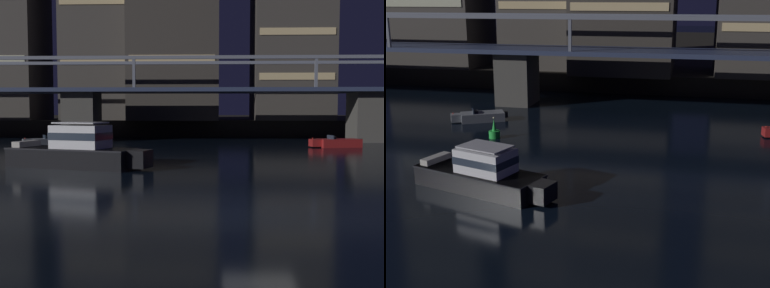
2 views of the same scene
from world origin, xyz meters
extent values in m
cube|color=black|center=(0.00, 86.12, 1.10)|extent=(240.00, 80.00, 2.20)
cube|color=#4C4944|center=(-16.24, 38.12, 2.77)|extent=(3.60, 4.40, 5.55)
cube|color=#2D3856|center=(0.00, 38.12, 5.78)|extent=(103.42, 6.40, 0.45)
cube|color=slate|center=(0.00, 35.22, 9.20)|extent=(103.42, 0.36, 0.36)
cube|color=slate|center=(0.00, 41.02, 9.20)|extent=(103.42, 0.36, 0.36)
cube|color=slate|center=(-29.23, 35.22, 7.60)|extent=(0.30, 0.30, 3.20)
cube|color=slate|center=(-9.74, 35.22, 7.60)|extent=(0.30, 0.30, 3.20)
cube|color=beige|center=(-31.29, 46.31, 10.35)|extent=(10.64, 0.10, 0.90)
cube|color=beige|center=(-16.79, 47.52, 10.12)|extent=(9.65, 0.10, 0.90)
cube|color=beige|center=(-6.33, 44.03, 10.06)|extent=(10.92, 0.10, 0.90)
cube|color=beige|center=(9.72, 45.78, 7.92)|extent=(9.68, 0.10, 0.90)
cube|color=black|center=(-10.07, 12.95, 0.60)|extent=(8.41, 4.85, 1.20)
cube|color=black|center=(-5.73, 11.61, 0.68)|extent=(1.47, 1.69, 1.04)
cube|color=black|center=(-10.07, 12.95, 1.15)|extent=(8.51, 4.95, 0.10)
cube|color=white|center=(-9.50, 12.78, 1.90)|extent=(3.68, 2.95, 1.40)
cube|color=#283342|center=(-9.50, 12.78, 1.95)|extent=(3.73, 3.00, 0.44)
cube|color=silver|center=(-9.50, 12.78, 2.75)|extent=(3.31, 2.66, 0.08)
cube|color=#B7B2A8|center=(-13.32, 13.96, 1.38)|extent=(1.19, 2.16, 0.36)
cube|color=maroon|center=(8.41, 29.26, 0.45)|extent=(1.07, 1.14, 0.70)
sphere|color=red|center=(8.16, 29.21, 0.88)|extent=(0.12, 0.12, 0.12)
cube|color=gray|center=(-16.76, 29.59, 0.40)|extent=(4.29, 3.47, 0.80)
cube|color=gray|center=(-18.87, 28.42, 0.45)|extent=(1.27, 1.30, 0.70)
cube|color=#283342|center=(-17.51, 29.17, 0.98)|extent=(0.74, 1.23, 0.36)
cube|color=#262628|center=(-17.29, 29.30, 0.92)|extent=(0.62, 0.68, 0.24)
cube|color=black|center=(-14.88, 30.63, 0.50)|extent=(0.49, 0.49, 0.60)
sphere|color=red|center=(-19.09, 28.30, 0.88)|extent=(0.12, 0.12, 0.12)
cylinder|color=green|center=(-13.48, 24.16, 0.30)|extent=(0.90, 0.90, 0.60)
cone|color=green|center=(-13.48, 24.16, 1.10)|extent=(0.36, 0.36, 1.00)
sphere|color=#F2EAB2|center=(-13.48, 24.16, 1.68)|extent=(0.16, 0.16, 0.16)
camera|label=1|loc=(-1.76, -15.56, 3.47)|focal=44.02mm
camera|label=2|loc=(2.00, -14.15, 11.11)|focal=48.38mm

